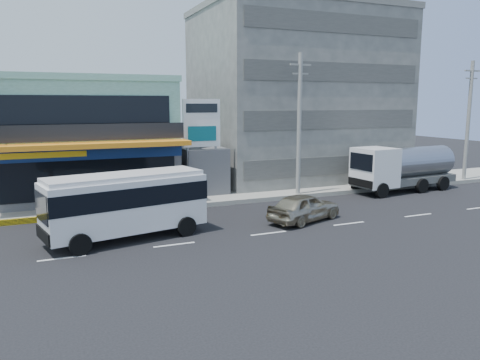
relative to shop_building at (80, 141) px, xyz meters
name	(u,v)px	position (x,y,z in m)	size (l,w,h in m)	color
ground	(269,233)	(8.00, -13.95, -4.00)	(120.00, 120.00, 0.00)	black
sidewalk	(272,191)	(13.00, -4.45, -3.85)	(70.00, 5.00, 0.30)	gray
shop_building	(80,141)	(0.00, 0.00, 0.00)	(12.40, 11.70, 8.00)	#45464A
concrete_building	(295,99)	(18.00, 1.05, 3.00)	(16.00, 12.00, 14.00)	gray
gap_structure	(197,169)	(8.00, -1.95, -2.25)	(3.00, 6.00, 3.50)	#45464A
satellite_dish	(201,146)	(8.00, -2.95, -0.42)	(1.50, 1.50, 0.15)	slate
billboard	(202,129)	(7.50, -4.75, 0.93)	(2.60, 0.18, 6.90)	gray
utility_pole_near	(299,125)	(14.00, -6.55, 1.15)	(1.60, 0.30, 10.00)	#999993
utility_pole_far	(468,121)	(30.00, -6.55, 1.15)	(1.60, 0.30, 10.00)	#999993
minibus	(126,200)	(1.12, -12.08, -2.05)	(8.14, 4.07, 3.26)	silver
sedan	(304,207)	(11.00, -12.45, -3.18)	(1.92, 4.77, 1.63)	tan
tanker_truck	(401,167)	(22.38, -7.48, -2.16)	(8.86, 3.41, 3.42)	white
motorcycle_rider	(55,208)	(-2.04, -7.15, -3.17)	(2.03, 0.98, 2.49)	#4D0B10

